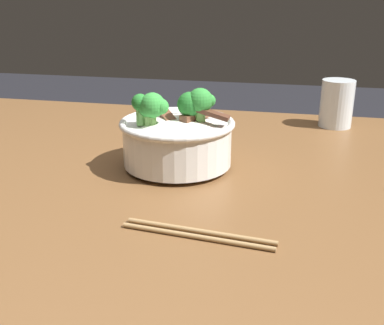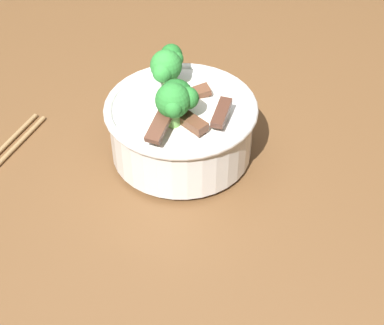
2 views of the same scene
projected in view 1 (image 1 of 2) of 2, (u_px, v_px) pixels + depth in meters
dining_table at (145, 235)px, 0.90m from camera, size 1.31×0.99×0.76m
rice_bowl at (177, 135)px, 0.85m from camera, size 0.21×0.21×0.15m
drinking_glass at (336, 106)px, 1.12m from camera, size 0.08×0.08×0.11m
chopsticks_pair at (198, 234)px, 0.62m from camera, size 0.21×0.04×0.01m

